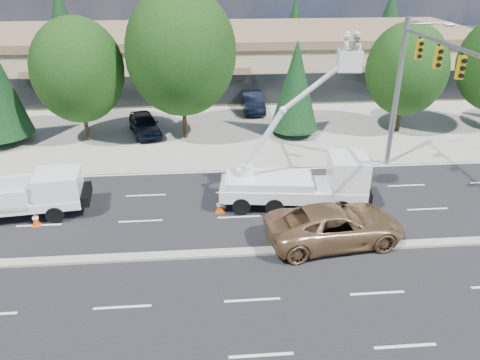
{
  "coord_description": "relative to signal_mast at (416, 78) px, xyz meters",
  "views": [
    {
      "loc": [
        -1.66,
        -17.45,
        12.19
      ],
      "look_at": [
        -0.0,
        2.61,
        2.4
      ],
      "focal_mm": 35.0,
      "sensor_mm": 36.0,
      "label": 1
    }
  ],
  "objects": [
    {
      "name": "ground",
      "position": [
        -10.03,
        -7.04,
        -6.06
      ],
      "size": [
        140.0,
        140.0,
        0.0
      ],
      "primitive_type": "plane",
      "color": "black",
      "rests_on": "ground"
    },
    {
      "name": "concrete_apron",
      "position": [
        -10.03,
        12.96,
        -6.05
      ],
      "size": [
        140.0,
        22.0,
        0.01
      ],
      "primitive_type": "cube",
      "color": "gray",
      "rests_on": "ground"
    },
    {
      "name": "road_median",
      "position": [
        -10.03,
        -7.04,
        -6.0
      ],
      "size": [
        120.0,
        0.55,
        0.12
      ],
      "primitive_type": "cube",
      "color": "gray",
      "rests_on": "ground"
    },
    {
      "name": "strip_mall",
      "position": [
        -10.03,
        22.93,
        -3.23
      ],
      "size": [
        50.4,
        15.4,
        5.5
      ],
      "color": "tan",
      "rests_on": "ground"
    },
    {
      "name": "tree_front_c",
      "position": [
        -20.03,
        7.96,
        -1.01
      ],
      "size": [
        6.21,
        6.21,
        8.62
      ],
      "color": "#332114",
      "rests_on": "ground"
    },
    {
      "name": "tree_front_d",
      "position": [
        -13.03,
        7.96,
        0.07
      ],
      "size": [
        7.54,
        7.54,
        10.47
      ],
      "color": "#332114",
      "rests_on": "ground"
    },
    {
      "name": "tree_front_e",
      "position": [
        -5.03,
        7.96,
        -2.35
      ],
      "size": [
        3.5,
        3.5,
        6.91
      ],
      "color": "#332114",
      "rests_on": "ground"
    },
    {
      "name": "tree_front_f",
      "position": [
        2.97,
        7.96,
        -1.36
      ],
      "size": [
        5.78,
        5.78,
        8.02
      ],
      "color": "#332114",
      "rests_on": "ground"
    },
    {
      "name": "tree_back_a",
      "position": [
        -28.03,
        34.96,
        -1.19
      ],
      "size": [
        4.61,
        4.61,
        9.08
      ],
      "color": "#332114",
      "rests_on": "ground"
    },
    {
      "name": "tree_back_b",
      "position": [
        -14.03,
        34.96,
        0.18
      ],
      "size": [
        5.9,
        5.9,
        11.63
      ],
      "color": "#332114",
      "rests_on": "ground"
    },
    {
      "name": "tree_back_c",
      "position": [
        -0.03,
        34.96,
        -2.09
      ],
      "size": [
        3.75,
        3.75,
        7.39
      ],
      "color": "#332114",
      "rests_on": "ground"
    },
    {
      "name": "tree_back_d",
      "position": [
        11.97,
        34.96,
        -1.42
      ],
      "size": [
        4.39,
        4.39,
        8.65
      ],
      "color": "#332114",
      "rests_on": "ground"
    },
    {
      "name": "signal_mast",
      "position": [
        0.0,
        0.0,
        0.0
      ],
      "size": [
        2.76,
        10.16,
        9.0
      ],
      "color": "gray",
      "rests_on": "ground"
    },
    {
      "name": "utility_pickup",
      "position": [
        -20.56,
        -2.74,
        -5.12
      ],
      "size": [
        6.11,
        2.83,
        2.26
      ],
      "rotation": [
        0.0,
        0.0,
        0.11
      ],
      "color": "white",
      "rests_on": "ground"
    },
    {
      "name": "bucket_truck",
      "position": [
        -6.42,
        -2.94,
        -4.14
      ],
      "size": [
        7.78,
        3.2,
        9.02
      ],
      "rotation": [
        0.0,
        0.0,
        -0.12
      ],
      "color": "white",
      "rests_on": "ground"
    },
    {
      "name": "traffic_cone_a",
      "position": [
        -20.13,
        -3.84,
        -5.72
      ],
      "size": [
        0.4,
        0.4,
        0.7
      ],
      "color": "#E54907",
      "rests_on": "ground"
    },
    {
      "name": "traffic_cone_b",
      "position": [
        -10.93,
        -3.21,
        -5.72
      ],
      "size": [
        0.4,
        0.4,
        0.7
      ],
      "color": "#E54907",
      "rests_on": "ground"
    },
    {
      "name": "traffic_cone_c",
      "position": [
        -11.01,
        -3.22,
        -5.72
      ],
      "size": [
        0.4,
        0.4,
        0.7
      ],
      "color": "#E54907",
      "rests_on": "ground"
    },
    {
      "name": "minivan",
      "position": [
        -5.8,
        -6.44,
        -5.16
      ],
      "size": [
        6.75,
        3.77,
        1.78
      ],
      "primitive_type": "imported",
      "rotation": [
        0.0,
        0.0,
        1.7
      ],
      "color": "#986F49",
      "rests_on": "ground"
    },
    {
      "name": "parked_car_west",
      "position": [
        -16.05,
        8.96,
        -5.27
      ],
      "size": [
        3.09,
        4.98,
        1.58
      ],
      "primitive_type": "imported",
      "rotation": [
        0.0,
        0.0,
        0.28
      ],
      "color": "black",
      "rests_on": "ground"
    },
    {
      "name": "parked_car_east",
      "position": [
        -7.46,
        13.96,
        -5.26
      ],
      "size": [
        1.81,
        4.85,
        1.59
      ],
      "primitive_type": "imported",
      "rotation": [
        0.0,
        0.0,
        0.03
      ],
      "color": "black",
      "rests_on": "ground"
    }
  ]
}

